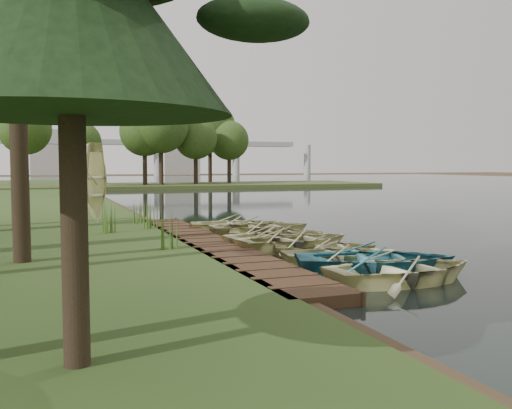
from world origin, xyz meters
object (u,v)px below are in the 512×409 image
object	(u,v)px
boardwalk	(209,247)
rowboat_1	(377,257)
stored_rowboat	(96,215)
rowboat_0	(404,266)
rowboat_2	(341,252)

from	to	relation	value
boardwalk	rowboat_1	distance (m)	5.99
boardwalk	stored_rowboat	bearing A→B (deg)	110.93
boardwalk	rowboat_0	bearing A→B (deg)	-67.07
boardwalk	rowboat_2	world-z (taller)	rowboat_2
boardwalk	stored_rowboat	xyz separation A→B (m)	(-2.82, 7.37, 0.50)
boardwalk	rowboat_2	xyz separation A→B (m)	(2.65, -3.76, 0.24)
rowboat_1	rowboat_2	xyz separation A→B (m)	(-0.13, 1.54, -0.08)
rowboat_1	rowboat_2	size ratio (longest dim) A/B	1.23
boardwalk	rowboat_1	bearing A→B (deg)	-62.32
rowboat_1	rowboat_0	bearing A→B (deg)	-164.06
rowboat_1	rowboat_2	distance (m)	1.55
rowboat_0	rowboat_2	xyz separation A→B (m)	(-0.09, 2.72, -0.05)
rowboat_0	rowboat_1	xyz separation A→B (m)	(0.04, 1.18, 0.02)
boardwalk	rowboat_2	bearing A→B (deg)	-54.83
rowboat_2	stored_rowboat	size ratio (longest dim) A/B	0.96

